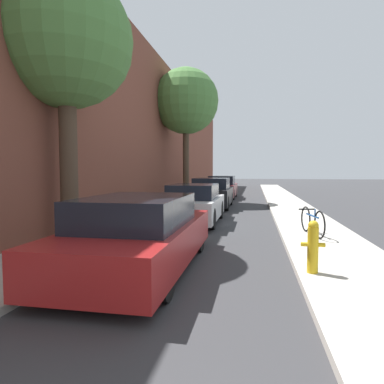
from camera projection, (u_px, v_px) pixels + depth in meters
ground_plane at (228, 210)px, 15.26m from camera, size 120.00×120.00×0.00m
sidewalk_left at (166, 208)px, 15.78m from camera, size 2.00×52.00×0.12m
sidewalk_right at (294, 211)px, 14.72m from camera, size 2.00×52.00×0.12m
building_facade_left at (138, 125)px, 15.78m from camera, size 0.70×52.00×7.98m
parked_car_red at (139, 234)px, 6.14m from camera, size 1.90×4.64×1.35m
parked_car_white at (194, 204)px, 11.58m from camera, size 1.72×3.98×1.35m
parked_car_black at (212, 193)px, 16.44m from camera, size 1.82×4.13×1.46m
parked_car_maroon at (222, 188)px, 22.10m from camera, size 1.78×4.52×1.47m
street_tree_near at (66, 43)px, 8.17m from camera, size 3.27×3.27×6.51m
street_tree_far at (186, 102)px, 18.72m from camera, size 3.66×3.66×7.42m
fire_hydrant at (313, 246)px, 5.53m from camera, size 0.38×0.18×0.88m
bicycle at (312, 221)px, 8.80m from camera, size 0.47×1.70×0.70m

